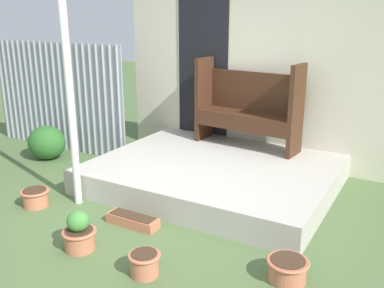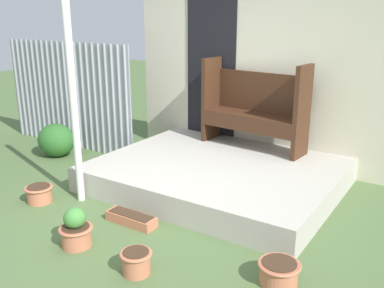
{
  "view_description": "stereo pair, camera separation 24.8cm",
  "coord_description": "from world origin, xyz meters",
  "px_view_note": "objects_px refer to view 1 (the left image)",
  "views": [
    {
      "loc": [
        2.32,
        -3.3,
        2.06
      ],
      "look_at": [
        0.21,
        0.39,
        0.75
      ],
      "focal_mm": 40.0,
      "sensor_mm": 36.0,
      "label": 1
    },
    {
      "loc": [
        2.53,
        -3.18,
        2.06
      ],
      "look_at": [
        0.21,
        0.39,
        0.75
      ],
      "focal_mm": 40.0,
      "sensor_mm": 36.0,
      "label": 2
    }
  ],
  "objects_px": {
    "support_post": "(70,101)",
    "flower_pot_far_right": "(288,269)",
    "flower_pot_left": "(35,197)",
    "planter_box_rect": "(133,220)",
    "flower_pot_right": "(145,263)",
    "flower_pot_middle": "(79,233)",
    "bench": "(248,104)",
    "shrub_by_fence": "(47,142)"
  },
  "relations": [
    {
      "from": "flower_pot_left",
      "to": "shrub_by_fence",
      "type": "height_order",
      "value": "shrub_by_fence"
    },
    {
      "from": "bench",
      "to": "planter_box_rect",
      "type": "relative_size",
      "value": 2.66
    },
    {
      "from": "support_post",
      "to": "shrub_by_fence",
      "type": "xyz_separation_m",
      "value": [
        -1.49,
        0.92,
        -0.92
      ]
    },
    {
      "from": "flower_pot_left",
      "to": "planter_box_rect",
      "type": "height_order",
      "value": "flower_pot_left"
    },
    {
      "from": "flower_pot_middle",
      "to": "shrub_by_fence",
      "type": "distance_m",
      "value": 2.77
    },
    {
      "from": "bench",
      "to": "flower_pot_right",
      "type": "xyz_separation_m",
      "value": [
        0.3,
        -2.84,
        -0.77
      ]
    },
    {
      "from": "flower_pot_middle",
      "to": "flower_pot_far_right",
      "type": "bearing_deg",
      "value": 14.75
    },
    {
      "from": "support_post",
      "to": "flower_pot_far_right",
      "type": "height_order",
      "value": "support_post"
    },
    {
      "from": "planter_box_rect",
      "to": "support_post",
      "type": "bearing_deg",
      "value": 171.48
    },
    {
      "from": "bench",
      "to": "planter_box_rect",
      "type": "height_order",
      "value": "bench"
    },
    {
      "from": "support_post",
      "to": "flower_pot_right",
      "type": "xyz_separation_m",
      "value": [
        1.47,
        -0.77,
        -1.06
      ]
    },
    {
      "from": "bench",
      "to": "flower_pot_far_right",
      "type": "xyz_separation_m",
      "value": [
        1.34,
        -2.34,
        -0.77
      ]
    },
    {
      "from": "bench",
      "to": "flower_pot_far_right",
      "type": "distance_m",
      "value": 2.8
    },
    {
      "from": "flower_pot_far_right",
      "to": "shrub_by_fence",
      "type": "relative_size",
      "value": 0.6
    },
    {
      "from": "flower_pot_left",
      "to": "flower_pot_middle",
      "type": "xyz_separation_m",
      "value": [
        1.08,
        -0.44,
        0.06
      ]
    },
    {
      "from": "bench",
      "to": "flower_pot_middle",
      "type": "relative_size",
      "value": 3.92
    },
    {
      "from": "planter_box_rect",
      "to": "shrub_by_fence",
      "type": "distance_m",
      "value": 2.58
    },
    {
      "from": "bench",
      "to": "shrub_by_fence",
      "type": "height_order",
      "value": "bench"
    },
    {
      "from": "support_post",
      "to": "flower_pot_far_right",
      "type": "bearing_deg",
      "value": -6.08
    },
    {
      "from": "flower_pot_far_right",
      "to": "planter_box_rect",
      "type": "height_order",
      "value": "flower_pot_far_right"
    },
    {
      "from": "planter_box_rect",
      "to": "shrub_by_fence",
      "type": "xyz_separation_m",
      "value": [
        -2.35,
        1.05,
        0.19
      ]
    },
    {
      "from": "flower_pot_middle",
      "to": "bench",
      "type": "bearing_deg",
      "value": 81.06
    },
    {
      "from": "bench",
      "to": "support_post",
      "type": "bearing_deg",
      "value": -114.06
    },
    {
      "from": "flower_pot_left",
      "to": "flower_pot_far_right",
      "type": "relative_size",
      "value": 0.92
    },
    {
      "from": "flower_pot_right",
      "to": "flower_pot_left",
      "type": "bearing_deg",
      "value": 165.5
    },
    {
      "from": "flower_pot_right",
      "to": "support_post",
      "type": "bearing_deg",
      "value": 152.41
    },
    {
      "from": "planter_box_rect",
      "to": "flower_pot_left",
      "type": "bearing_deg",
      "value": -172.1
    },
    {
      "from": "bench",
      "to": "flower_pot_left",
      "type": "xyz_separation_m",
      "value": [
        -1.52,
        -2.37,
        -0.77
      ]
    },
    {
      "from": "flower_pot_middle",
      "to": "flower_pot_far_right",
      "type": "xyz_separation_m",
      "value": [
        1.78,
        0.47,
        -0.06
      ]
    },
    {
      "from": "flower_pot_far_right",
      "to": "flower_pot_middle",
      "type": "bearing_deg",
      "value": -165.25
    },
    {
      "from": "flower_pot_left",
      "to": "flower_pot_right",
      "type": "bearing_deg",
      "value": -14.5
    },
    {
      "from": "support_post",
      "to": "shrub_by_fence",
      "type": "height_order",
      "value": "support_post"
    },
    {
      "from": "flower_pot_right",
      "to": "planter_box_rect",
      "type": "xyz_separation_m",
      "value": [
        -0.61,
        0.64,
        -0.06
      ]
    },
    {
      "from": "planter_box_rect",
      "to": "shrub_by_fence",
      "type": "height_order",
      "value": "shrub_by_fence"
    },
    {
      "from": "flower_pot_left",
      "to": "flower_pot_far_right",
      "type": "bearing_deg",
      "value": 0.62
    },
    {
      "from": "flower_pot_middle",
      "to": "support_post",
      "type": "bearing_deg",
      "value": 134.76
    },
    {
      "from": "flower_pot_right",
      "to": "shrub_by_fence",
      "type": "height_order",
      "value": "shrub_by_fence"
    },
    {
      "from": "flower_pot_left",
      "to": "planter_box_rect",
      "type": "bearing_deg",
      "value": 7.9
    },
    {
      "from": "flower_pot_right",
      "to": "shrub_by_fence",
      "type": "distance_m",
      "value": 3.41
    },
    {
      "from": "flower_pot_middle",
      "to": "flower_pot_far_right",
      "type": "relative_size",
      "value": 1.11
    },
    {
      "from": "flower_pot_middle",
      "to": "flower_pot_far_right",
      "type": "height_order",
      "value": "flower_pot_middle"
    },
    {
      "from": "flower_pot_left",
      "to": "flower_pot_right",
      "type": "distance_m",
      "value": 1.88
    }
  ]
}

